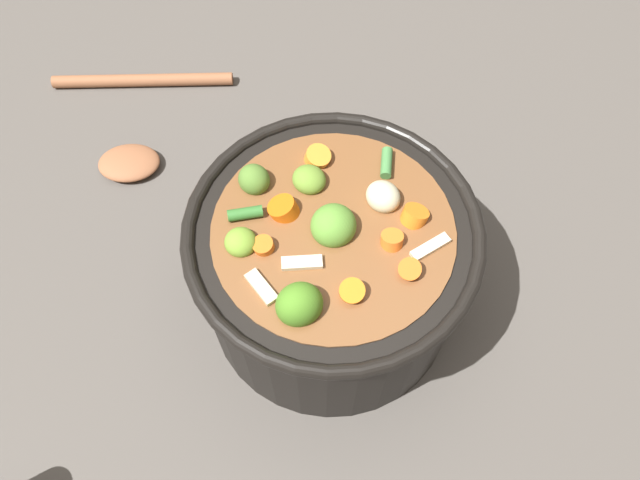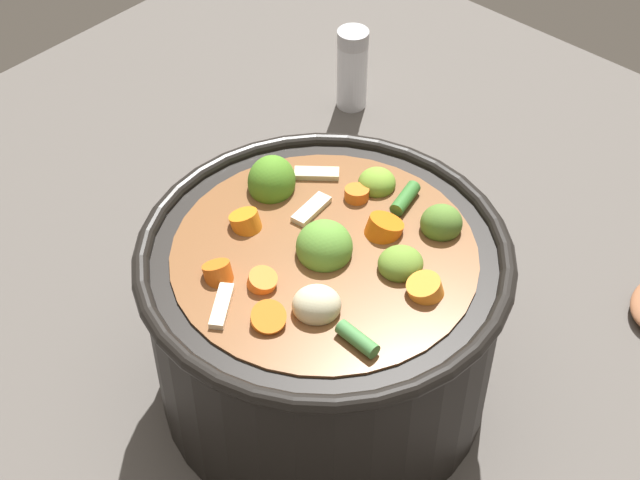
# 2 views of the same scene
# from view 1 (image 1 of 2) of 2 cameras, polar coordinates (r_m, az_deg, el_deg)

# --- Properties ---
(ground_plane) EXTENTS (1.10, 1.10, 0.00)m
(ground_plane) POSITION_cam_1_polar(r_m,az_deg,el_deg) (0.64, 0.80, -5.57)
(ground_plane) COLOR #514C47
(cooking_pot) EXTENTS (0.26, 0.26, 0.17)m
(cooking_pot) POSITION_cam_1_polar(r_m,az_deg,el_deg) (0.57, 0.88, -2.35)
(cooking_pot) COLOR black
(cooking_pot) RESTS_ON ground_plane
(wooden_spoon) EXTENTS (0.18, 0.24, 0.02)m
(wooden_spoon) POSITION_cam_1_polar(r_m,az_deg,el_deg) (0.80, -17.32, 10.54)
(wooden_spoon) COLOR #985D3C
(wooden_spoon) RESTS_ON ground_plane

